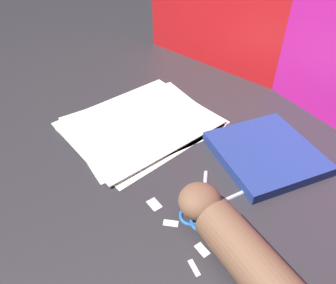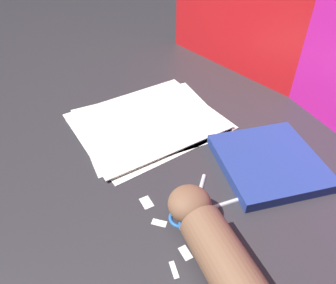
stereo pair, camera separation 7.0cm
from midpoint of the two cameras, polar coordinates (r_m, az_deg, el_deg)
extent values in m
plane|color=#2D2B30|center=(0.75, -4.14, -2.90)|extent=(6.00, 6.00, 0.00)
cube|color=red|center=(1.02, 11.00, 21.21)|extent=(0.70, 0.15, 0.39)
cube|color=white|center=(0.85, -6.88, 3.12)|extent=(0.31, 0.38, 0.00)
cube|color=white|center=(0.85, -6.65, 2.95)|extent=(0.31, 0.37, 0.00)
cube|color=white|center=(0.85, -7.41, 3.25)|extent=(0.29, 0.36, 0.00)
cube|color=navy|center=(0.77, 14.19, -1.96)|extent=(0.27, 0.26, 0.02)
sphere|color=silver|center=(0.65, 3.04, -11.72)|extent=(0.01, 0.01, 0.01)
cylinder|color=silver|center=(0.68, 3.50, -8.25)|extent=(0.08, 0.08, 0.01)
torus|color=blue|center=(0.63, 2.77, -13.68)|extent=(0.07, 0.07, 0.01)
cylinder|color=silver|center=(0.67, 6.99, -9.96)|extent=(0.03, 0.11, 0.01)
torus|color=blue|center=(0.64, 0.85, -12.66)|extent=(0.05, 0.05, 0.01)
cylinder|color=brown|center=(0.55, 11.32, -20.73)|extent=(0.23, 0.10, 0.08)
ellipsoid|color=brown|center=(0.61, 2.29, -10.41)|extent=(0.09, 0.09, 0.06)
cube|color=white|center=(0.63, -2.79, -14.09)|extent=(0.03, 0.03, 0.00)
cube|color=white|center=(0.66, -5.50, -10.88)|extent=(0.03, 0.02, 0.00)
cube|color=white|center=(0.58, 0.92, -21.23)|extent=(0.03, 0.02, 0.00)
cube|color=white|center=(0.60, 2.49, -18.41)|extent=(0.03, 0.02, 0.00)
camera|label=1|loc=(0.04, -92.86, -2.43)|focal=35.00mm
camera|label=2|loc=(0.04, 87.14, 2.43)|focal=35.00mm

